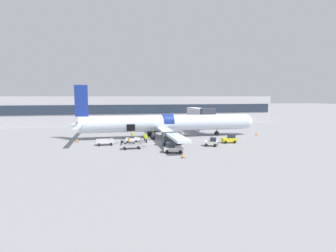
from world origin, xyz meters
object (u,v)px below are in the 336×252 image
baggage_cart_loading (133,140)px  baggage_cart_queued (106,142)px  ground_crew_loader_b (145,137)px  suitcase_on_tarmac_upright (122,143)px  ground_crew_loader_a (146,139)px  ground_crew_driver (129,141)px  baggage_cart_empty (132,146)px  airplane (165,124)px  baggage_tug_mid (230,139)px  baggage_tug_rear (212,142)px  ground_crew_supervisor (132,136)px  baggage_tug_lead (173,148)px

baggage_cart_loading → baggage_cart_queued: (-5.15, -1.32, -0.01)m
baggage_cart_loading → ground_crew_loader_b: (2.31, 1.24, 0.30)m
suitcase_on_tarmac_upright → ground_crew_loader_a: bearing=16.7°
ground_crew_driver → baggage_cart_empty: bearing=-85.8°
ground_crew_loader_b → airplane: bearing=40.1°
baggage_tug_mid → baggage_tug_rear: size_ratio=1.03×
ground_crew_supervisor → suitcase_on_tarmac_upright: 5.20m
baggage_cart_queued → ground_crew_driver: 4.35m
baggage_cart_loading → ground_crew_loader_a: 2.48m
baggage_tug_rear → ground_crew_supervisor: 16.18m
baggage_cart_empty → airplane: bearing=54.4°
baggage_cart_loading → ground_crew_supervisor: bearing=89.9°
airplane → baggage_cart_queued: bearing=-151.4°
baggage_tug_lead → ground_crew_supervisor: 13.94m
baggage_tug_lead → ground_crew_loader_a: size_ratio=2.26×
airplane → suitcase_on_tarmac_upright: bearing=-142.6°
baggage_cart_empty → ground_crew_loader_b: bearing=66.8°
baggage_tug_rear → ground_crew_supervisor: size_ratio=1.52×
airplane → baggage_tug_mid: airplane is taller
ground_crew_driver → baggage_tug_mid: bearing=-4.4°
baggage_tug_lead → airplane: bearing=82.8°
baggage_tug_rear → baggage_cart_empty: bearing=178.5°
ground_crew_loader_b → suitcase_on_tarmac_upright: (-4.53, -3.07, -0.48)m
suitcase_on_tarmac_upright → baggage_cart_empty: bearing=-69.4°
airplane → ground_crew_loader_b: (-5.06, -4.27, -2.10)m
baggage_cart_queued → ground_crew_loader_a: bearing=6.6°
baggage_cart_queued → ground_crew_supervisor: size_ratio=2.25×
airplane → ground_crew_loader_a: (-4.94, -5.95, -2.13)m
baggage_cart_queued → airplane: bearing=28.6°
baggage_tug_mid → ground_crew_loader_b: bearing=161.7°
ground_crew_loader_a → baggage_tug_mid: bearing=-12.7°
airplane → baggage_tug_lead: 15.81m
baggage_cart_empty → suitcase_on_tarmac_upright: bearing=110.6°
baggage_tug_mid → baggage_cart_queued: (-23.15, 2.64, -0.18)m
baggage_cart_loading → baggage_tug_lead: bearing=-61.6°
airplane → baggage_cart_empty: bearing=-125.6°
baggage_cart_empty → ground_crew_loader_a: bearing=59.6°
baggage_cart_empty → ground_crew_driver: size_ratio=2.80×
baggage_cart_loading → ground_crew_driver: bearing=-111.1°
airplane → baggage_tug_rear: size_ratio=14.70×
baggage_tug_rear → baggage_cart_queued: baggage_tug_rear is taller
baggage_tug_lead → baggage_tug_rear: 8.89m
baggage_cart_loading → baggage_cart_empty: (-0.72, -5.81, -0.03)m
ground_crew_loader_b → baggage_cart_empty: bearing=-113.2°
baggage_tug_rear → ground_crew_loader_a: size_ratio=1.75×
baggage_cart_loading → baggage_cart_empty: 5.86m
baggage_tug_mid → ground_crew_loader_a: (-15.58, 3.52, 0.10)m
baggage_tug_mid → baggage_cart_loading: bearing=167.6°
baggage_cart_empty → ground_crew_driver: 3.33m
baggage_tug_lead → baggage_tug_rear: (8.02, 3.84, -0.03)m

